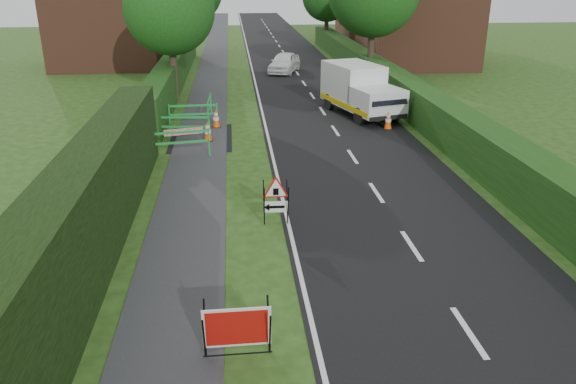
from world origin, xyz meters
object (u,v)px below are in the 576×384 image
triangle_sign (274,197)px  hatchback_car (284,62)px  red_rect_sign (237,329)px  works_van (360,89)px

triangle_sign → hatchback_car: hatchback_car is taller
red_rect_sign → hatchback_car: hatchback_car is taller
triangle_sign → hatchback_car: bearing=85.2°
works_van → hatchback_car: bearing=85.7°
red_rect_sign → works_van: 17.99m
triangle_sign → hatchback_car: size_ratio=0.30×
red_rect_sign → hatchback_car: 28.93m
triangle_sign → red_rect_sign: bearing=-100.1°
red_rect_sign → works_van: works_van is taller
hatchback_car → triangle_sign: bearing=-76.7°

